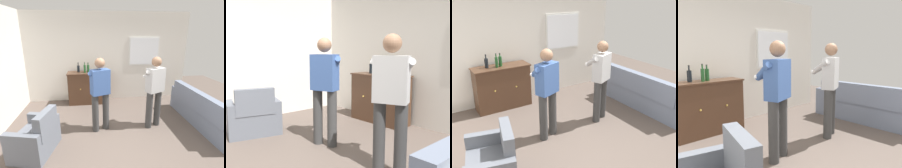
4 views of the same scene
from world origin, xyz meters
TOP-DOWN VIEW (x-y plane):
  - ground at (0.00, 0.00)m, footprint 10.40×10.40m
  - wall_back_with_window at (0.03, 2.66)m, footprint 5.20×0.15m
  - couch at (2.05, 0.58)m, footprint 0.57×2.36m
  - armchair at (-1.65, 0.00)m, footprint 0.83×1.01m
  - sideboard_cabinet at (-0.67, 2.30)m, footprint 1.27×0.49m
  - bottle_wine_green at (-0.77, 2.25)m, footprint 0.06×0.06m
  - bottle_liquor_amber at (-0.67, 2.31)m, footprint 0.07×0.07m
  - bottle_spirits_clear at (-0.97, 2.35)m, footprint 0.08×0.08m
  - person_standing_left at (-0.41, 0.65)m, footprint 0.52×0.52m
  - person_standing_right at (0.84, 0.66)m, footprint 0.51×0.52m

SIDE VIEW (x-z plane):
  - ground at x=0.00m, z-range 0.00..0.00m
  - armchair at x=-1.65m, z-range -0.14..0.71m
  - couch at x=2.05m, z-range -0.09..0.77m
  - sideboard_cabinet at x=-0.67m, z-range 0.00..1.00m
  - person_standing_left at x=-0.41m, z-range 0.10..1.78m
  - person_standing_right at x=0.84m, z-range 0.10..1.78m
  - bottle_spirits_clear at x=-0.97m, z-range 0.96..1.26m
  - bottle_liquor_amber at x=-0.67m, z-range 0.97..1.27m
  - bottle_wine_green at x=-0.77m, z-range 0.97..1.28m
  - wall_back_with_window at x=0.03m, z-range 0.00..2.80m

